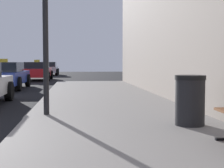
% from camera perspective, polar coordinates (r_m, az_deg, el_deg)
% --- Properties ---
extents(sidewalk, '(4.00, 32.00, 0.15)m').
position_cam_1_polar(sidewalk, '(4.28, 6.98, -12.75)').
color(sidewalk, gray).
rests_on(sidewalk, ground_plane).
extents(trash_bin, '(0.55, 0.55, 0.90)m').
position_cam_1_polar(trash_bin, '(6.22, 13.01, -2.66)').
color(trash_bin, black).
rests_on(trash_bin, sidewalk).
extents(car_blue, '(1.94, 4.56, 1.43)m').
position_cam_1_polar(car_blue, '(16.82, -17.66, 1.41)').
color(car_blue, '#233899').
rests_on(car_blue, ground_plane).
extents(car_red, '(1.93, 4.56, 1.43)m').
position_cam_1_polar(car_red, '(24.23, -12.48, 2.17)').
color(car_red, red).
rests_on(car_red, ground_plane).
extents(car_silver, '(1.95, 4.20, 1.27)m').
position_cam_1_polar(car_silver, '(32.97, -10.76, 2.59)').
color(car_silver, '#B7B7BF').
rests_on(car_silver, ground_plane).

